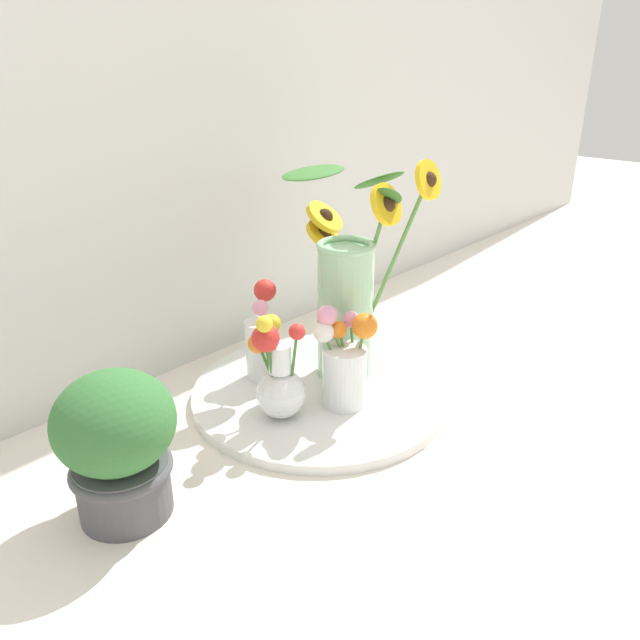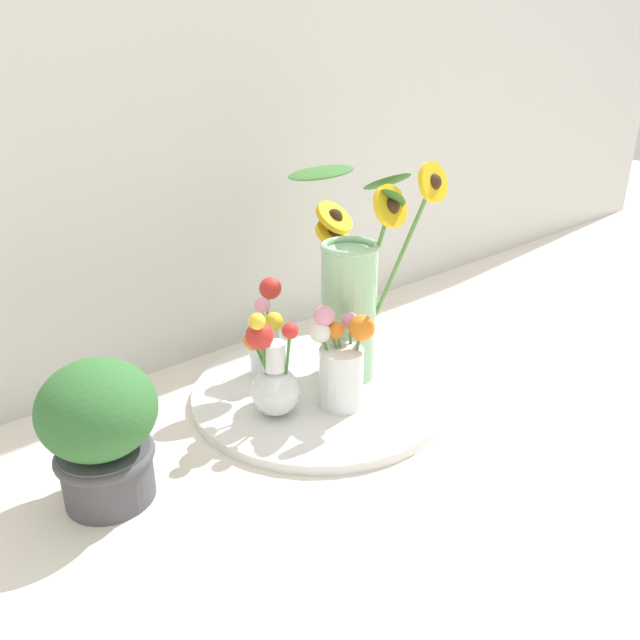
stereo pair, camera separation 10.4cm
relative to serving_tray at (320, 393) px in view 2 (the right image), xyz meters
The scene contains 7 objects.
ground_plane 0.12m from the serving_tray, 94.65° to the right, with size 6.00×6.00×0.00m, color silver.
serving_tray is the anchor object (origin of this frame).
mason_jar_sunflowers 0.18m from the serving_tray, ahead, with size 0.18×0.24×0.39m.
vase_small_center 0.10m from the serving_tray, 96.46° to the right, with size 0.09×0.08×0.17m.
vase_bulb_right 0.13m from the serving_tray, behind, with size 0.08×0.09×0.19m.
vase_small_back 0.14m from the serving_tray, 108.66° to the left, with size 0.08×0.08×0.18m.
potted_plant 0.40m from the serving_tray, behind, with size 0.15×0.15×0.20m.
Camera 2 is at (-0.62, -0.60, 0.56)m, focal length 35.00 mm.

